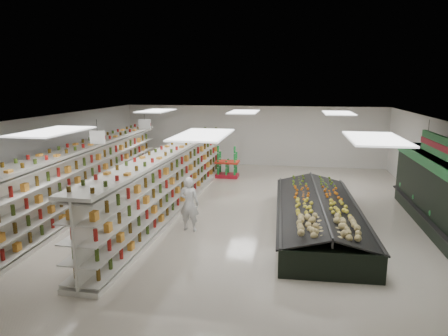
% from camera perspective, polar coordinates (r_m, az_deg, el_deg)
% --- Properties ---
extents(floor, '(16.00, 16.00, 0.00)m').
position_cam_1_polar(floor, '(14.27, 0.70, -5.89)').
color(floor, beige).
rests_on(floor, ground).
extents(ceiling, '(14.00, 16.00, 0.02)m').
position_cam_1_polar(ceiling, '(13.63, 0.73, 7.02)').
color(ceiling, white).
rests_on(ceiling, wall_back).
extents(wall_back, '(14.00, 0.02, 3.20)m').
position_cam_1_polar(wall_back, '(21.69, 4.10, 4.61)').
color(wall_back, silver).
rests_on(wall_back, floor).
extents(wall_front, '(14.00, 0.02, 3.20)m').
position_cam_1_polar(wall_front, '(6.45, -11.06, -13.82)').
color(wall_front, silver).
rests_on(wall_front, floor).
extents(wall_left, '(0.02, 16.00, 3.20)m').
position_cam_1_polar(wall_left, '(16.47, -24.10, 1.22)').
color(wall_left, silver).
rests_on(wall_left, floor).
extents(wall_right, '(0.02, 16.00, 3.20)m').
position_cam_1_polar(wall_right, '(14.52, 29.14, -0.59)').
color(wall_right, silver).
rests_on(wall_right, floor).
extents(produce_wall_case, '(0.93, 8.00, 2.20)m').
position_cam_1_polar(produce_wall_case, '(13.06, 29.13, -3.47)').
color(produce_wall_case, black).
rests_on(produce_wall_case, floor).
extents(aisle_sign_near, '(0.52, 0.06, 0.75)m').
position_cam_1_polar(aisle_sign_near, '(12.97, -17.62, 4.21)').
color(aisle_sign_near, white).
rests_on(aisle_sign_near, ceiling).
extents(aisle_sign_far, '(0.52, 0.06, 0.75)m').
position_cam_1_polar(aisle_sign_far, '(16.60, -11.28, 6.14)').
color(aisle_sign_far, white).
rests_on(aisle_sign_far, ceiling).
extents(hortifruti_banner, '(0.12, 3.20, 0.95)m').
position_cam_1_polar(hortifruti_banner, '(12.70, 28.56, 2.69)').
color(hortifruti_banner, '#1E7232').
rests_on(hortifruti_banner, ceiling).
extents(gondola_left, '(1.53, 13.03, 2.25)m').
position_cam_1_polar(gondola_left, '(15.13, -19.17, -1.46)').
color(gondola_left, silver).
rests_on(gondola_left, floor).
extents(gondola_center, '(1.29, 12.50, 2.16)m').
position_cam_1_polar(gondola_center, '(14.24, -7.35, -1.87)').
color(gondola_center, silver).
rests_on(gondola_center, floor).
extents(produce_island, '(2.74, 6.99, 1.03)m').
position_cam_1_polar(produce_island, '(12.64, 13.25, -6.37)').
color(produce_island, black).
rests_on(produce_island, floor).
extents(soda_endcap, '(1.10, 0.76, 1.40)m').
position_cam_1_polar(soda_endcap, '(18.85, 0.48, 0.67)').
color(soda_endcap, '#A41222').
rests_on(soda_endcap, floor).
extents(shopper_main, '(0.66, 0.48, 1.68)m').
position_cam_1_polar(shopper_main, '(12.07, -4.98, -5.12)').
color(shopper_main, white).
rests_on(shopper_main, floor).
extents(shopper_background, '(0.51, 0.76, 1.48)m').
position_cam_1_polar(shopper_background, '(18.71, -9.57, 0.61)').
color(shopper_background, tan).
rests_on(shopper_background, floor).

